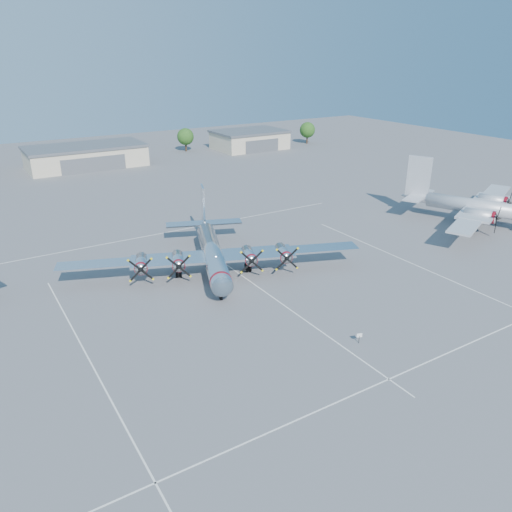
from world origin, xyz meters
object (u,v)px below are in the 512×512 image
hangar_east (250,140)px  tree_east (185,137)px  info_placard (359,336)px  main_bomber_b29 (213,269)px  tree_far_east (307,130)px  twin_engine_east (469,223)px  hangar_center (86,156)px

hangar_east → tree_east: 19.04m
hangar_east → info_placard: hangar_east is taller
main_bomber_b29 → info_placard: size_ratio=35.03×
hangar_east → main_bomber_b29: size_ratio=0.53×
tree_far_east → twin_engine_east: 81.60m
tree_far_east → info_placard: tree_far_east is taller
hangar_east → info_placard: bearing=-115.2°
main_bomber_b29 → tree_east: bearing=88.8°
tree_far_east → main_bomber_b29: 100.74m
hangar_center → tree_east: size_ratio=4.31×
tree_east → tree_far_east: 38.83m
hangar_east → tree_far_east: size_ratio=3.10×
tree_east → twin_engine_east: (13.61, -85.76, -4.22)m
twin_engine_east → hangar_center: bearing=94.6°
hangar_center → tree_far_east: bearing=-1.7°
main_bomber_b29 → info_placard: main_bomber_b29 is taller
hangar_east → tree_far_east: tree_far_east is taller
tree_east → main_bomber_b29: bearing=-112.0°
hangar_center → info_placard: size_ratio=25.85×
hangar_center → hangar_east: size_ratio=1.39×
tree_far_east → twin_engine_east: tree_far_east is taller
hangar_east → tree_far_east: bearing=-5.6°
tree_east → twin_engine_east: tree_east is taller
tree_far_east → twin_engine_east: bearing=-107.4°
hangar_center → info_placard: hangar_center is taller
tree_far_east → tree_east: bearing=168.1°
tree_east → info_placard: tree_east is taller
tree_east → info_placard: bearing=-105.2°
info_placard → main_bomber_b29: bearing=119.9°
tree_east → tree_far_east: bearing=-11.9°
hangar_center → tree_far_east: 68.05m
hangar_east → info_placard: (-46.19, -98.07, -1.94)m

